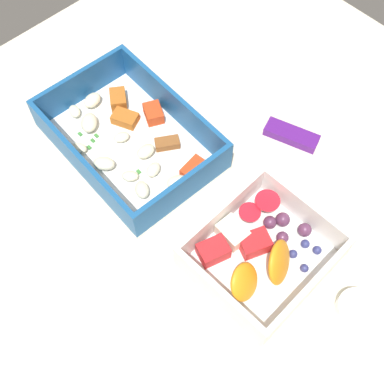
{
  "coord_description": "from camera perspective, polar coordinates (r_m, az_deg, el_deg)",
  "views": [
    {
      "loc": [
        19.26,
        -21.66,
        55.61
      ],
      "look_at": [
        -2.09,
        -1.53,
        4.0
      ],
      "focal_mm": 47.27,
      "sensor_mm": 36.0,
      "label": 1
    }
  ],
  "objects": [
    {
      "name": "pasta_container",
      "position": [
        0.64,
        -6.95,
        5.89
      ],
      "size": [
        22.04,
        15.7,
        5.33
      ],
      "rotation": [
        0.0,
        0.0,
        -0.04
      ],
      "color": "white",
      "rests_on": "table_surface"
    },
    {
      "name": "paper_cup_liner",
      "position": [
        0.58,
        18.04,
        -12.44
      ],
      "size": [
        4.23,
        4.23,
        1.74
      ],
      "primitive_type": "cylinder",
      "color": "white",
      "rests_on": "table_surface"
    },
    {
      "name": "candy_bar",
      "position": [
        0.67,
        11.4,
        6.12
      ],
      "size": [
        7.4,
        4.65,
        1.2
      ],
      "primitive_type": "cube",
      "rotation": [
        0.0,
        0.0,
        0.35
      ],
      "color": "#51197A",
      "rests_on": "table_surface"
    },
    {
      "name": "fruit_bowl",
      "position": [
        0.57,
        7.68,
        -6.51
      ],
      "size": [
        13.53,
        15.1,
        5.76
      ],
      "rotation": [
        0.0,
        0.0,
        0.03
      ],
      "color": "white",
      "rests_on": "table_surface"
    },
    {
      "name": "table_surface",
      "position": [
        0.62,
        2.36,
        -1.75
      ],
      "size": [
        80.0,
        80.0,
        2.0
      ],
      "primitive_type": "cube",
      "color": "beige",
      "rests_on": "ground"
    }
  ]
}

